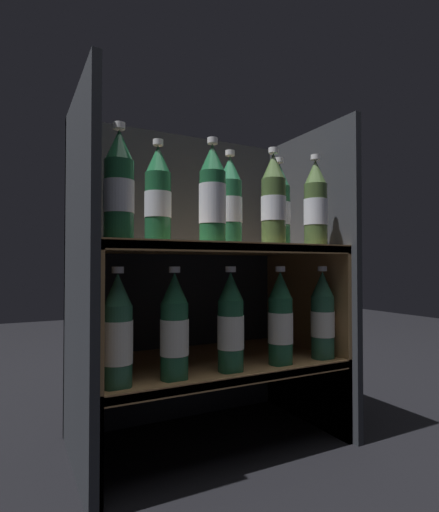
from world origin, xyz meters
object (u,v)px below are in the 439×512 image
object	(u,v)px
bottle_upper_front_0	(119,188)
bottle_upper_front_1	(212,197)
bottle_upper_back_1	(230,203)
bottle_lower_front_2	(231,325)
bottle_lower_front_0	(117,334)
bottle_upper_back_0	(158,197)
bottle_lower_front_3	(280,321)
bottle_lower_front_4	(323,317)
bottle_lower_front_1	(174,329)
bottle_upper_front_2	(273,202)
bottle_upper_front_3	(316,206)
bottle_upper_back_2	(279,207)

from	to	relation	value
bottle_upper_front_0	bottle_upper_front_1	bearing A→B (deg)	-0.00
bottle_upper_back_1	bottle_upper_front_0	bearing A→B (deg)	-166.82
bottle_upper_front_0	bottle_lower_front_2	xyz separation A→B (m)	(0.28, 0.00, -0.32)
bottle_upper_front_0	bottle_lower_front_0	xyz separation A→B (m)	(-0.00, -0.00, -0.32)
bottle_upper_front_0	bottle_lower_front_0	world-z (taller)	bottle_upper_front_0
bottle_lower_front_0	bottle_upper_back_0	bearing A→B (deg)	32.86
bottle_upper_front_1	bottle_lower_front_3	bearing A→B (deg)	0.00
bottle_upper_front_0	bottle_lower_front_4	world-z (taller)	bottle_upper_front_0
bottle_upper_back_0	bottle_lower_front_1	xyz separation A→B (m)	(0.02, -0.07, -0.32)
bottle_upper_front_1	bottle_upper_front_2	world-z (taller)	same
bottle_upper_front_3	bottle_upper_back_1	xyz separation A→B (m)	(-0.24, 0.07, 0.00)
bottle_lower_front_0	bottle_lower_front_3	bearing A→B (deg)	0.00
bottle_lower_front_3	bottle_lower_front_4	size ratio (longest dim) A/B	1.00
bottle_upper_front_1	bottle_lower_front_0	distance (m)	0.39
bottle_upper_front_3	bottle_lower_front_1	xyz separation A→B (m)	(-0.43, 0.00, -0.32)
bottle_upper_back_1	bottle_lower_front_0	distance (m)	0.46
bottle_upper_front_1	bottle_lower_front_4	size ratio (longest dim) A/B	1.00
bottle_upper_back_1	bottle_lower_front_4	bearing A→B (deg)	-16.11
bottle_upper_front_0	bottle_lower_front_4	distance (m)	0.66
bottle_upper_front_2	bottle_upper_front_3	world-z (taller)	same
bottle_upper_back_2	bottle_lower_front_3	distance (m)	0.33
bottle_upper_back_0	bottle_lower_front_1	world-z (taller)	bottle_upper_back_0
bottle_upper_front_3	bottle_lower_front_4	bearing A→B (deg)	-0.00
bottle_lower_front_0	bottle_lower_front_1	distance (m)	0.13
bottle_upper_back_0	bottle_lower_front_4	world-z (taller)	bottle_upper_back_0
bottle_upper_back_0	bottle_upper_front_3	bearing A→B (deg)	-9.63
bottle_upper_front_2	bottle_lower_front_0	distance (m)	0.52
bottle_upper_front_0	bottle_upper_front_1	size ratio (longest dim) A/B	1.00
bottle_lower_front_1	bottle_lower_front_2	bearing A→B (deg)	-0.00
bottle_lower_front_2	bottle_upper_back_0	bearing A→B (deg)	155.67
bottle_upper_back_2	bottle_lower_front_2	size ratio (longest dim) A/B	1.00
bottle_lower_front_3	bottle_lower_front_1	bearing A→B (deg)	180.00
bottle_upper_front_2	bottle_upper_back_1	size ratio (longest dim) A/B	1.00
bottle_upper_back_0	bottle_lower_front_0	distance (m)	0.35
bottle_upper_front_0	bottle_upper_front_1	distance (m)	0.23
bottle_upper_front_3	bottle_upper_back_1	distance (m)	0.25
bottle_upper_front_2	bottle_lower_front_3	distance (m)	0.32
bottle_upper_front_1	bottle_upper_front_2	bearing A→B (deg)	-0.00
bottle_upper_front_3	bottle_lower_front_0	distance (m)	0.64
bottle_upper_back_0	bottle_lower_front_2	world-z (taller)	bottle_upper_back_0
bottle_upper_front_1	bottle_upper_back_1	distance (m)	0.12
bottle_lower_front_2	bottle_lower_front_0	bearing A→B (deg)	-180.00
bottle_upper_front_2	bottle_upper_back_2	bearing A→B (deg)	45.95
bottle_lower_front_0	bottle_lower_front_3	xyz separation A→B (m)	(0.43, 0.00, 0.00)
bottle_upper_front_0	bottle_upper_front_2	size ratio (longest dim) A/B	1.00
bottle_upper_front_3	bottle_lower_front_2	distance (m)	0.42
bottle_upper_front_0	bottle_upper_back_0	distance (m)	0.14
bottle_lower_front_1	bottle_lower_front_3	size ratio (longest dim) A/B	1.00
bottle_lower_front_2	bottle_lower_front_4	xyz separation A→B (m)	(0.30, -0.00, 0.00)
bottle_upper_front_3	bottle_upper_back_0	distance (m)	0.45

